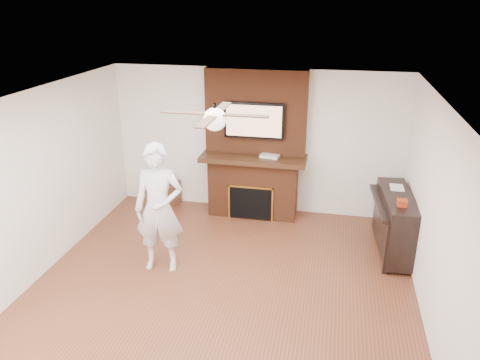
% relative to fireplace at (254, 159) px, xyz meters
% --- Properties ---
extents(room_shell, '(5.36, 5.86, 2.86)m').
position_rel_fireplace_xyz_m(room_shell, '(0.00, -2.55, 0.25)').
color(room_shell, '#5C2E1B').
rests_on(room_shell, ground).
extents(fireplace, '(1.78, 0.64, 2.50)m').
position_rel_fireplace_xyz_m(fireplace, '(0.00, 0.00, 0.00)').
color(fireplace, brown).
rests_on(fireplace, ground).
extents(tv, '(1.00, 0.08, 0.60)m').
position_rel_fireplace_xyz_m(tv, '(0.00, -0.05, 0.68)').
color(tv, black).
rests_on(tv, fireplace).
extents(ceiling_fan, '(1.21, 1.21, 0.31)m').
position_rel_fireplace_xyz_m(ceiling_fan, '(-0.00, -2.55, 1.34)').
color(ceiling_fan, black).
rests_on(ceiling_fan, room_shell).
extents(person, '(0.72, 0.53, 1.82)m').
position_rel_fireplace_xyz_m(person, '(-0.94, -2.04, -0.09)').
color(person, silver).
rests_on(person, ground).
extents(side_table, '(0.55, 0.55, 0.55)m').
position_rel_fireplace_xyz_m(side_table, '(-1.66, -0.07, -0.74)').
color(side_table, '#5C311A').
rests_on(side_table, ground).
extents(piano, '(0.62, 1.43, 1.01)m').
position_rel_fireplace_xyz_m(piano, '(2.28, -0.92, -0.50)').
color(piano, black).
rests_on(piano, ground).
extents(cable_box, '(0.34, 0.23, 0.04)m').
position_rel_fireplace_xyz_m(cable_box, '(0.28, -0.10, 0.11)').
color(cable_box, silver).
rests_on(cable_box, fireplace).
extents(candle_orange, '(0.06, 0.06, 0.12)m').
position_rel_fireplace_xyz_m(candle_orange, '(-0.20, -0.18, -0.93)').
color(candle_orange, '#BA6715').
rests_on(candle_orange, ground).
extents(candle_green, '(0.07, 0.07, 0.10)m').
position_rel_fireplace_xyz_m(candle_green, '(0.02, -0.18, -0.94)').
color(candle_green, '#358334').
rests_on(candle_green, ground).
extents(candle_cream, '(0.08, 0.08, 0.11)m').
position_rel_fireplace_xyz_m(candle_cream, '(0.10, -0.17, -0.94)').
color(candle_cream, beige).
rests_on(candle_cream, ground).
extents(candle_blue, '(0.06, 0.06, 0.08)m').
position_rel_fireplace_xyz_m(candle_blue, '(0.24, -0.24, -0.95)').
color(candle_blue, '#2F438D').
rests_on(candle_blue, ground).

